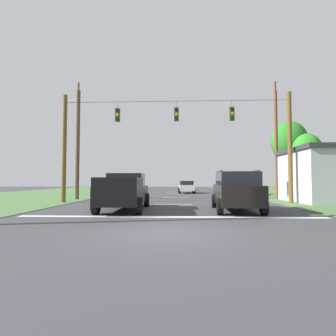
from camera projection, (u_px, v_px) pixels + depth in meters
ground_plane at (166, 233)px, 7.85m from camera, size 120.00×120.00×0.00m
shoulder_grass_left at (5, 198)px, 23.46m from camera, size 16.00×80.00×0.03m
stop_bar_stripe at (170, 217)px, 11.39m from camera, size 13.31×0.45×0.01m
lane_dash_0 at (174, 204)px, 17.38m from camera, size 2.50×0.15×0.01m
lane_dash_1 at (175, 198)px, 24.34m from camera, size 2.50×0.15×0.01m
lane_dash_2 at (176, 193)px, 32.56m from camera, size 2.50×0.15×0.01m
lane_dash_3 at (177, 192)px, 36.80m from camera, size 2.50×0.15×0.01m
overhead_signal_span at (175, 143)px, 18.79m from camera, size 16.25×0.31×7.77m
pickup_truck at (125, 192)px, 14.16m from camera, size 2.41×5.46×1.95m
suv_black at (236, 190)px, 13.61m from camera, size 2.41×4.89×2.05m
distant_car_crossing_white at (186, 187)px, 33.27m from camera, size 2.12×4.35×1.52m
distant_car_oncoming at (117, 187)px, 33.30m from camera, size 2.21×4.40×1.52m
distant_car_far_parked at (245, 188)px, 29.14m from camera, size 2.33×4.45×1.52m
utility_pole_mid_right at (276, 142)px, 22.48m from camera, size 0.27×1.99×10.05m
utility_pole_near_left at (78, 143)px, 22.34m from camera, size 0.33×1.84×9.89m
tree_roadside_far_right at (289, 142)px, 30.07m from camera, size 3.96×3.96×8.28m
tree_roadside_left at (307, 152)px, 25.46m from camera, size 2.74×2.74×6.08m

